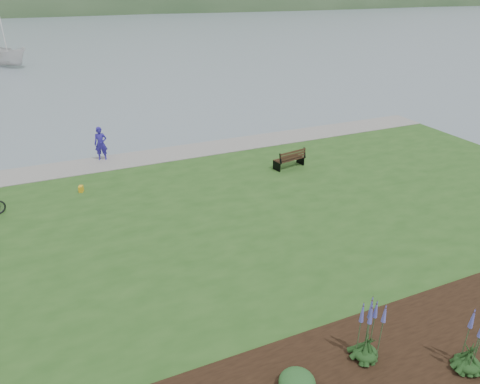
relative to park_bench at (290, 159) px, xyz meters
name	(u,v)px	position (x,y,z in m)	size (l,w,h in m)	color
ground	(212,217)	(-5.17, -2.59, -0.89)	(600.00, 600.00, 0.00)	slate
lawn	(230,236)	(-5.17, -4.59, -0.69)	(34.00, 20.00, 0.40)	#254E1B
shoreline_path	(168,154)	(-5.17, 4.31, -0.48)	(34.00, 2.20, 0.03)	gray
garden_bed	(459,354)	(-2.17, -12.39, -0.47)	(24.00, 4.40, 0.04)	black
far_hillside	(109,10)	(14.83, 167.41, -0.89)	(580.00, 80.00, 38.00)	#2E4D2B
park_bench	(290,159)	(0.00, 0.00, 0.00)	(1.69, 0.92, 0.99)	black
person	(100,141)	(-8.56, 4.91, 0.56)	(0.76, 0.53, 2.10)	navy
sailboat	(11,67)	(-14.53, 41.51, -0.89)	(10.59, 10.78, 27.91)	silver
pannier	(81,189)	(-9.98, 1.27, -0.35)	(0.17, 0.26, 0.28)	gold
echium_0	(473,346)	(-2.39, -12.78, 0.27)	(0.62, 0.62, 1.95)	#133312
echium_4	(369,329)	(-4.42, -11.54, 0.47)	(0.62, 0.62, 2.15)	#133312
shrub_0	(297,383)	(-6.43, -11.67, -0.24)	(0.85, 0.85, 0.42)	#1E4C21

